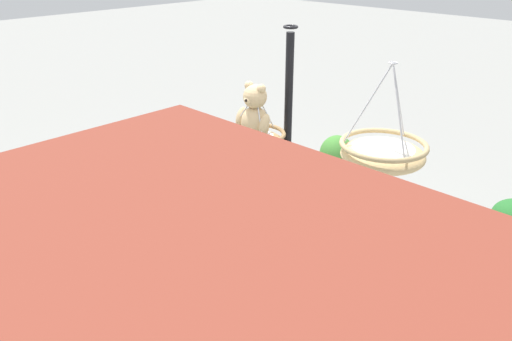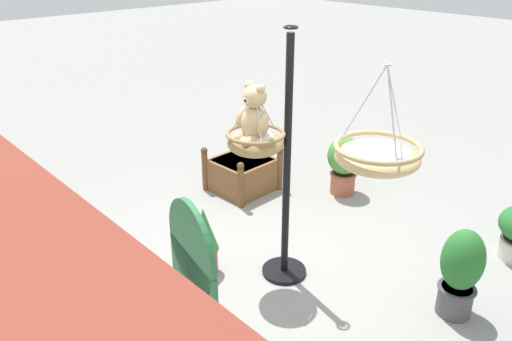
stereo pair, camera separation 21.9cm
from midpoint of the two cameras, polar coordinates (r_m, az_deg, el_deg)
ground_plane at (r=5.17m, az=1.27°, el=-11.31°), size 40.00×40.00×0.00m
display_pole_central at (r=4.76m, az=4.73°, el=-4.20°), size 0.44×0.44×2.41m
hanging_basket_with_teddy at (r=4.40m, az=1.38°, el=3.30°), size 0.52×0.52×0.56m
teddy_bear at (r=4.30m, az=1.18°, el=6.06°), size 0.36×0.33×0.53m
hanging_basket_left_high at (r=3.61m, az=15.33°, el=1.66°), size 0.62×0.62×0.75m
wooden_planter_box at (r=6.63m, az=-0.60°, el=-0.28°), size 0.80×0.83×0.61m
potted_plant_fern_front at (r=4.78m, az=23.48°, el=-10.47°), size 0.36×0.36×0.85m
potted_plant_flowering_red at (r=5.79m, az=-24.08°, el=-7.44°), size 0.48×0.44×0.41m
potted_plant_tall_leafy at (r=4.96m, az=-4.62°, el=-7.92°), size 0.28×0.28×0.72m
potted_plant_conical_shrub at (r=6.36m, az=-25.17°, el=-3.13°), size 0.52×0.52×0.60m
potted_plant_trailing_ivy at (r=6.58m, az=10.94°, el=0.89°), size 0.45×0.45×0.78m
display_sign_board at (r=3.50m, az=-5.25°, el=-12.79°), size 0.67×0.18×1.55m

